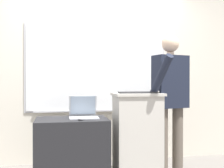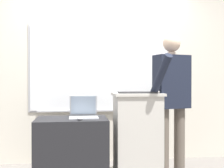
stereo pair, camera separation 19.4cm
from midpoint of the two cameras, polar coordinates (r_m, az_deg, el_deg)
back_wall at (r=4.15m, az=-3.93°, el=4.45°), size 6.40×0.17×2.91m
lectern_podium at (r=3.35m, az=3.46°, el=-10.63°), size 0.57×0.43×1.03m
side_desk at (r=3.29m, az=-9.89°, el=-13.39°), size 0.80×0.57×0.75m
person_presenter at (r=3.46m, az=10.23°, el=-2.16°), size 0.58×0.62×1.73m
laptop at (r=3.29m, az=-7.54°, el=-5.39°), size 0.33×0.29×0.26m
wireless_keyboard at (r=3.23m, az=3.51°, el=-1.72°), size 0.44×0.15×0.02m
computer_mouse_by_laptop at (r=3.07m, az=-8.17°, el=-7.00°), size 0.06×0.10×0.03m
computer_mouse_by_keyboard at (r=3.32m, az=7.52°, el=-1.55°), size 0.06×0.10×0.03m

